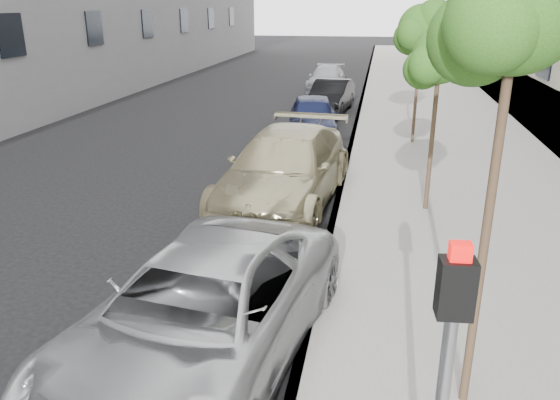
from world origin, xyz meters
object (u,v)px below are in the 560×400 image
(tree_near, at_px, (520,8))
(sedan_rear, at_px, (327,79))
(tree_mid, at_px, (441,56))
(sedan_black, at_px, (331,96))
(tree_far, at_px, (423,28))
(signal_pole, at_px, (444,384))
(minivan, at_px, (201,314))
(suv, at_px, (285,169))
(sedan_blue, at_px, (312,116))

(tree_near, distance_m, sedan_rear, 25.39)
(tree_mid, height_order, sedan_black, tree_mid)
(tree_near, distance_m, tree_far, 13.02)
(tree_far, relative_size, signal_pole, 1.54)
(tree_far, height_order, signal_pole, tree_far)
(tree_mid, bearing_deg, minivan, -118.07)
(tree_far, bearing_deg, tree_mid, -90.00)
(tree_mid, bearing_deg, signal_pole, -94.23)
(tree_mid, bearing_deg, tree_far, 90.00)
(suv, bearing_deg, tree_far, 67.79)
(sedan_black, bearing_deg, minivan, -84.11)
(tree_far, distance_m, sedan_black, 7.25)
(minivan, bearing_deg, tree_near, 4.18)
(tree_far, xyz_separation_m, suv, (-3.33, -6.36, -2.96))
(minivan, xyz_separation_m, sedan_rear, (-0.79, 24.50, -0.11))
(sedan_black, bearing_deg, sedan_rear, 103.22)
(sedan_blue, height_order, sedan_black, sedan_blue)
(sedan_rear, bearing_deg, tree_near, -80.04)
(minivan, bearing_deg, tree_far, 84.03)
(suv, bearing_deg, sedan_blue, 97.13)
(tree_near, height_order, tree_far, tree_near)
(tree_near, xyz_separation_m, sedan_blue, (-3.54, 13.74, -3.79))
(tree_mid, relative_size, suv, 0.70)
(tree_near, bearing_deg, tree_far, 90.00)
(tree_far, relative_size, minivan, 0.82)
(suv, height_order, sedan_blue, suv)
(signal_pole, bearing_deg, tree_far, 82.85)
(tree_near, xyz_separation_m, tree_far, (0.00, 13.00, -0.71))
(minivan, bearing_deg, sedan_blue, 99.58)
(tree_mid, distance_m, sedan_black, 12.89)
(tree_far, xyz_separation_m, sedan_rear, (-4.12, 11.76, -3.16))
(tree_far, height_order, sedan_black, tree_far)
(sedan_black, bearing_deg, sedan_blue, -86.62)
(tree_mid, xyz_separation_m, sedan_black, (-3.33, 12.13, -2.83))
(tree_near, xyz_separation_m, suv, (-3.33, 6.64, -3.66))
(tree_near, relative_size, sedan_blue, 1.20)
(minivan, distance_m, sedan_black, 18.37)
(signal_pole, bearing_deg, sedan_rear, 92.60)
(tree_far, relative_size, suv, 0.77)
(sedan_black, bearing_deg, tree_far, -53.51)
(tree_mid, xyz_separation_m, suv, (-3.33, 0.14, -2.66))
(minivan, height_order, sedan_rear, minivan)
(tree_mid, distance_m, minivan, 7.59)
(suv, height_order, sedan_black, suv)
(tree_far, xyz_separation_m, sedan_black, (-3.33, 5.63, -3.13))
(sedan_rear, bearing_deg, tree_mid, -76.78)
(sedan_blue, bearing_deg, signal_pole, -87.20)
(suv, bearing_deg, sedan_black, 95.41)
(tree_mid, bearing_deg, suv, 177.60)
(tree_near, bearing_deg, suv, 116.61)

